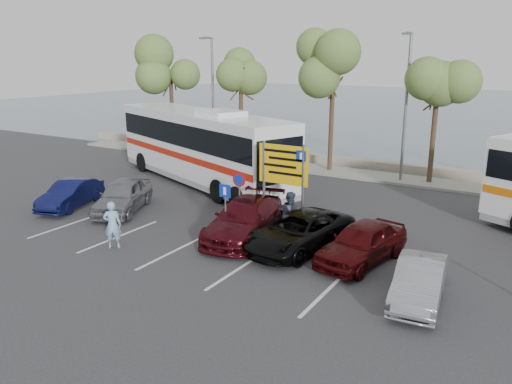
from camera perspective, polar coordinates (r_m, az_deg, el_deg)
The scene contains 23 objects.
ground at distance 18.81m, azimuth -4.33°, elevation -6.38°, with size 120.00×120.00×0.00m, color #2E2E30.
kerb_strip at distance 30.76m, azimuth 10.96°, elevation 2.09°, with size 44.00×2.40×0.15m, color gray.
seawall at distance 32.55m, azimuth 12.22°, elevation 3.15°, with size 48.00×0.80×0.60m, color gray.
sea at distance 75.21m, azimuth 23.52°, elevation 8.70°, with size 140.00×140.00×0.00m, color #466470.
tree_far_left at distance 37.18m, azimuth -9.79°, elevation 14.11°, with size 3.20×3.20×7.60m.
tree_left at distance 33.58m, azimuth -1.76°, elevation 13.66°, with size 3.20×3.20×7.20m.
tree_mid at distance 30.53m, azimuth 8.87°, elevation 14.56°, with size 3.20×3.20×8.00m.
tree_right at distance 28.77m, azimuth 20.21°, elevation 12.83°, with size 3.20×3.20×7.40m.
street_lamp_left at distance 34.39m, azimuth -5.04°, elevation 11.30°, with size 0.45×1.15×8.01m.
street_lamp_right at distance 28.73m, azimuth 16.76°, elevation 9.97°, with size 0.45×1.15×8.01m.
direction_sign at distance 20.19m, azimuth 3.14°, elevation 2.37°, with size 2.20×0.12×3.60m.
sign_no_stop at distance 20.51m, azimuth -1.92°, elevation 0.13°, with size 0.60×0.08×2.35m.
sign_parking at distance 19.05m, azimuth -3.53°, elevation -1.41°, with size 0.50×0.07×2.25m.
lane_markings at distance 18.73m, azimuth -8.97°, elevation -6.61°, with size 12.02×4.20×0.01m, color silver, non-canonical shape.
coach_bus_left at distance 27.89m, azimuth -6.30°, elevation 4.94°, with size 13.79×7.75×4.26m.
car_silver_a at distance 23.70m, azimuth -14.98°, elevation -0.41°, with size 1.74×4.33×1.48m, color gray.
car_blue at distance 25.10m, azimuth -20.42°, elevation -0.22°, with size 1.36×3.89×1.28m, color #0E1244.
car_maroon at distance 19.61m, azimuth -1.32°, elevation -3.13°, with size 2.07×5.08×1.47m, color #440B12.
car_red at distance 17.66m, azimuth 12.01°, elevation -5.68°, with size 1.68×4.18×1.42m, color #3F090A.
suv_black at distance 18.52m, azimuth 4.98°, elevation -4.51°, with size 2.24×4.87×1.35m, color black.
car_silver_b at distance 15.44m, azimuth 18.14°, elevation -9.66°, with size 1.29×3.71×1.22m, color gray.
pedestrian_near at distance 19.22m, azimuth -16.09°, elevation -3.63°, with size 0.66×0.43×1.80m, color #8AA6C9.
pedestrian_far at distance 19.65m, azimuth 4.03°, elevation -2.57°, with size 0.89×0.70×1.84m, color #343B4E.
Camera 1 is at (10.24, -14.19, 6.91)m, focal length 35.00 mm.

